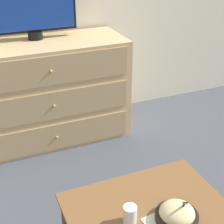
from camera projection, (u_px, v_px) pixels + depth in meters
ground_plane at (58, 118)px, 3.33m from camera, size 12.00×12.00×0.00m
dresser at (46, 92)px, 2.84m from camera, size 1.33×0.55×0.85m
tv at (32, 4)px, 2.60m from camera, size 0.68×0.11×0.51m
coffee_table at (147, 216)px, 1.74m from camera, size 0.80×0.56×0.38m
takeout_bowl at (177, 214)px, 1.63m from camera, size 0.21×0.21×0.17m
drink_cup at (130, 215)px, 1.61m from camera, size 0.07×0.07×0.09m
napkin at (166, 224)px, 1.61m from camera, size 0.19×0.19×0.00m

